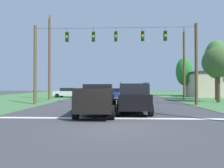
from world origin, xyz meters
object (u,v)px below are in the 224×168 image
Objects in this scene: pickup_truck at (98,99)px; suv_black at (133,97)px; overhead_signal_span at (115,58)px; distant_car_crossing_white at (68,92)px; utility_pole_mid_right at (184,65)px; tree_roadside_left at (184,72)px; tree_roadside_right at (218,62)px; utility_pole_near_left at (49,58)px; distant_car_oncoming at (116,94)px; tree_roadside_far_right at (216,60)px.

pickup_truck is 2.49m from suv_black.
overhead_signal_span is 13.97m from distant_car_crossing_white.
utility_pole_mid_right reaches higher than tree_roadside_left.
pickup_truck is at bearing -144.73° from tree_roadside_right.
utility_pole_near_left is at bearing 170.59° from tree_roadside_right.
distant_car_crossing_white and distant_car_oncoming have the same top height.
overhead_signal_span is at bearing -55.09° from distant_car_crossing_white.
tree_roadside_far_right is at bearing 66.09° from tree_roadside_right.
pickup_truck is 12.89m from distant_car_oncoming.
tree_roadside_far_right is at bearing 25.77° from overhead_signal_span.
suv_black is at bearing -83.41° from distant_car_oncoming.
tree_roadside_left reaches higher than suv_black.
distant_car_oncoming is (7.71, -4.12, 0.00)m from distant_car_crossing_white.
suv_black is 15.68m from utility_pole_near_left.
utility_pole_near_left is at bearing -177.12° from utility_pole_mid_right.
pickup_truck reaches higher than distant_car_crossing_white.
tree_roadside_left reaches higher than distant_car_oncoming.
distant_car_crossing_white is at bearing 151.88° from distant_car_oncoming.
utility_pole_near_left is 1.82× the size of tree_roadside_right.
tree_roadside_left is (0.74, 12.88, -0.05)m from tree_roadside_right.
tree_roadside_far_right is at bearing -3.36° from distant_car_oncoming.
distant_car_oncoming is 9.80m from utility_pole_mid_right.
utility_pole_near_left is at bearing -101.92° from distant_car_crossing_white.
pickup_truck is 0.48× the size of utility_pole_near_left.
suv_black is at bearing -117.17° from tree_roadside_left.
utility_pole_near_left is (-17.78, -0.90, 0.93)m from utility_pole_mid_right.
utility_pole_near_left reaches higher than suv_black.
pickup_truck is 1.23× the size of distant_car_oncoming.
tree_roadside_left is at bearing 71.15° from utility_pole_mid_right.
overhead_signal_span is at bearing 105.29° from suv_black.
distant_car_crossing_white is at bearing 78.08° from utility_pole_near_left.
pickup_truck is 25.30m from tree_roadside_left.
distant_car_oncoming is at bearing 89.99° from overhead_signal_span.
suv_black reaches higher than distant_car_oncoming.
tree_roadside_far_right is (3.77, -0.72, 0.56)m from utility_pole_mid_right.
overhead_signal_span reaches higher than suv_black.
overhead_signal_span is 3.64× the size of distant_car_crossing_white.
distant_car_oncoming is (0.94, 12.85, -0.18)m from pickup_truck.
utility_pole_near_left reaches higher than distant_car_oncoming.
suv_black is 12.07m from distant_car_oncoming.
overhead_signal_span is at bearing -127.57° from tree_roadside_left.
utility_pole_mid_right reaches higher than distant_car_oncoming.
distant_car_crossing_white is 0.46× the size of utility_pole_mid_right.
distant_car_crossing_white is 21.52m from tree_roadside_far_right.
tree_roadside_far_right is (13.73, 12.10, 4.24)m from pickup_truck.
suv_black is (2.33, 0.86, 0.09)m from pickup_truck.
tree_roadside_right is (11.23, -4.24, 3.63)m from distant_car_oncoming.
pickup_truck is 0.79× the size of tree_roadside_left.
utility_pole_mid_right is 1.25× the size of tree_roadside_far_right.
overhead_signal_span is at bearing -154.23° from tree_roadside_far_right.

